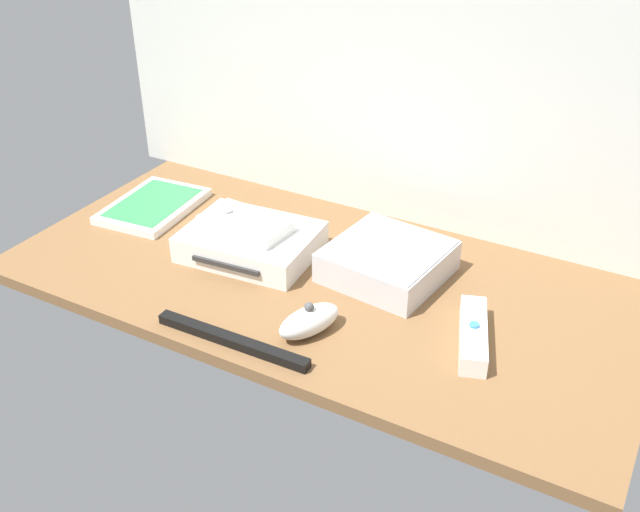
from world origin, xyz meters
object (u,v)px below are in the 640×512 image
at_px(mini_computer, 387,261).
at_px(game_case, 153,206).
at_px(game_console, 251,242).
at_px(remote_wand, 473,335).
at_px(sensor_bar, 232,340).
at_px(remote_classic_pad, 246,224).
at_px(remote_nunchuk, 309,321).

relative_size(mini_computer, game_case, 0.94).
distance_m(game_console, game_case, 0.25).
relative_size(remote_wand, sensor_bar, 0.63).
xyz_separation_m(game_console, remote_classic_pad, (-0.01, -0.00, 0.03)).
height_order(game_console, remote_nunchuk, remote_nunchuk).
relative_size(game_console, remote_nunchuk, 2.04).
bearing_deg(game_case, remote_wand, -13.59).
height_order(mini_computer, remote_wand, mini_computer).
distance_m(game_case, remote_classic_pad, 0.25).
bearing_deg(game_case, mini_computer, -4.40).
height_order(remote_wand, remote_nunchuk, remote_nunchuk).
xyz_separation_m(game_console, game_case, (-0.25, 0.04, -0.01)).
distance_m(remote_wand, remote_classic_pad, 0.42).
xyz_separation_m(mini_computer, remote_classic_pad, (-0.23, -0.05, 0.03)).
bearing_deg(sensor_bar, remote_wand, 28.34).
bearing_deg(remote_wand, remote_classic_pad, 153.13).
bearing_deg(mini_computer, remote_nunchuk, -99.77).
bearing_deg(remote_nunchuk, remote_wand, 45.15).
relative_size(remote_classic_pad, sensor_bar, 0.63).
bearing_deg(game_case, remote_nunchuk, -27.97).
height_order(remote_nunchuk, remote_classic_pad, remote_classic_pad).
distance_m(game_case, sensor_bar, 0.44).
relative_size(game_case, remote_nunchuk, 1.84).
xyz_separation_m(remote_nunchuk, sensor_bar, (-0.08, -0.08, -0.01)).
bearing_deg(remote_classic_pad, game_case, 174.96).
distance_m(remote_wand, remote_nunchuk, 0.23).
bearing_deg(game_case, sensor_bar, -41.08).
bearing_deg(remote_wand, sensor_bar, -169.88).
xyz_separation_m(remote_wand, remote_nunchuk, (-0.21, -0.09, 0.01)).
height_order(game_console, remote_classic_pad, remote_classic_pad).
xyz_separation_m(mini_computer, remote_nunchuk, (-0.03, -0.19, -0.01)).
distance_m(remote_nunchuk, remote_classic_pad, 0.25).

